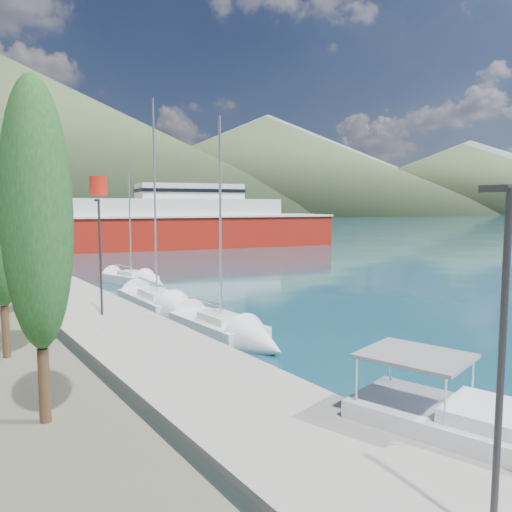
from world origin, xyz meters
TOP-DOWN VIEW (x-y plane):
  - ground at (0.00, 120.00)m, footprint 1400.00×1400.00m
  - quay at (-9.00, 26.00)m, footprint 5.00×88.00m
  - hills_far at (138.59, 618.73)m, footprint 1480.00×900.00m
  - hills_near at (98.04, 372.50)m, footprint 1010.00×520.00m
  - lamp_posts at (-9.00, 15.35)m, footprint 0.15×44.14m
  - sailboat_near at (-4.32, 9.11)m, footprint 2.72×8.30m
  - sailboat_mid at (-4.47, 16.80)m, footprint 2.79×9.83m
  - sailboat_far at (-1.68, 28.33)m, footprint 4.17×7.65m
  - ferry at (13.49, 61.67)m, footprint 58.38×23.00m

SIDE VIEW (x-z plane):
  - ground at x=0.00m, z-range 0.00..0.00m
  - sailboat_far at x=-1.68m, z-range -5.06..5.66m
  - sailboat_near at x=-4.32m, z-range -5.59..6.22m
  - sailboat_mid at x=-4.47m, z-range -6.70..7.37m
  - quay at x=-9.00m, z-range 0.00..0.80m
  - ferry at x=13.49m, z-range -2.22..9.12m
  - lamp_posts at x=-9.00m, z-range 1.05..7.11m
  - hills_near at x=98.04m, z-range -8.32..106.68m
  - hills_far at x=138.59m, z-range -12.61..167.39m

